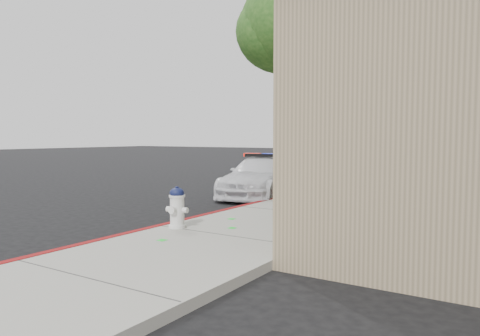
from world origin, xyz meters
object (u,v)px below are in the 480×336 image
street_tree_near (305,28)px  street_tree_mid (357,60)px  police_car (261,177)px  fire_hydrant (177,207)px  street_tree_far (404,89)px

street_tree_near → street_tree_mid: size_ratio=1.04×
street_tree_mid → police_car: bearing=-112.8°
police_car → fire_hydrant: police_car is taller
street_tree_near → street_tree_far: 10.64m
street_tree_far → fire_hydrant: bearing=-92.3°
fire_hydrant → street_tree_near: bearing=74.4°
street_tree_far → police_car: bearing=-102.8°
police_car → street_tree_near: 4.82m
street_tree_mid → street_tree_far: (0.44, 5.39, -0.62)m
street_tree_near → street_tree_mid: street_tree_near is taller
fire_hydrant → street_tree_mid: 10.88m
police_car → street_tree_near: street_tree_near is taller
street_tree_near → street_tree_mid: bearing=92.9°
fire_hydrant → street_tree_near: size_ratio=0.13×
street_tree_near → street_tree_far: size_ratio=1.19×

